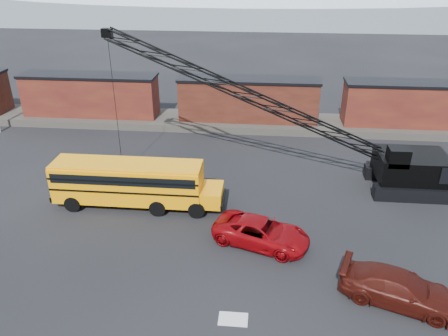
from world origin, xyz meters
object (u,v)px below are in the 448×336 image
Objects in this scene: school_bus at (133,182)px; red_pickup at (261,232)px; crawler_crane at (277,109)px; maroon_suv at (399,288)px.

school_bus reaches higher than red_pickup.
crawler_crane is at bearing 13.21° from red_pickup.
red_pickup is at bearing 77.65° from maroon_suv.
red_pickup is 8.06m from maroon_suv.
crawler_crane is (0.80, 8.11, 5.00)m from red_pickup.
maroon_suv is at bearing -63.85° from crawler_crane.
school_bus is at bearing 86.19° from red_pickup.
school_bus is 2.03× the size of maroon_suv.
crawler_crane is (-6.06, 12.34, 4.96)m from maroon_suv.
school_bus is 2.03× the size of red_pickup.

